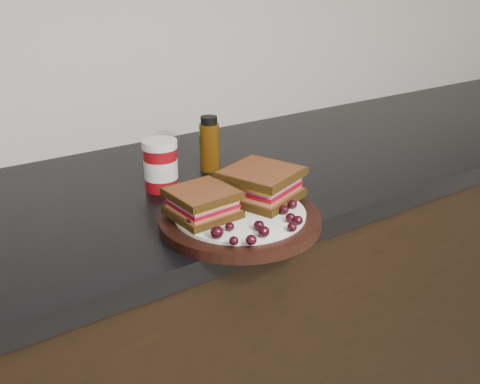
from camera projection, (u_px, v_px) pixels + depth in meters
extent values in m
cube|color=black|center=(172.00, 371.00, 1.26)|extent=(3.96, 0.58, 0.86)
cube|color=black|center=(161.00, 196.00, 1.09)|extent=(3.98, 0.60, 0.04)
cylinder|color=black|center=(240.00, 219.00, 0.92)|extent=(0.28, 0.28, 0.02)
ellipsoid|color=black|center=(217.00, 232.00, 0.82)|extent=(0.02, 0.02, 0.02)
ellipsoid|color=black|center=(230.00, 227.00, 0.85)|extent=(0.02, 0.02, 0.01)
ellipsoid|color=black|center=(234.00, 241.00, 0.80)|extent=(0.01, 0.01, 0.01)
ellipsoid|color=black|center=(251.00, 240.00, 0.80)|extent=(0.02, 0.02, 0.02)
ellipsoid|color=black|center=(264.00, 232.00, 0.83)|extent=(0.02, 0.02, 0.02)
ellipsoid|color=black|center=(259.00, 225.00, 0.85)|extent=(0.02, 0.02, 0.02)
ellipsoid|color=black|center=(292.00, 227.00, 0.84)|extent=(0.02, 0.02, 0.01)
ellipsoid|color=black|center=(298.00, 220.00, 0.87)|extent=(0.02, 0.02, 0.02)
ellipsoid|color=black|center=(291.00, 218.00, 0.87)|extent=(0.02, 0.02, 0.02)
ellipsoid|color=black|center=(284.00, 210.00, 0.90)|extent=(0.02, 0.02, 0.02)
ellipsoid|color=black|center=(292.00, 204.00, 0.92)|extent=(0.02, 0.02, 0.02)
ellipsoid|color=black|center=(281.00, 198.00, 0.95)|extent=(0.02, 0.02, 0.02)
ellipsoid|color=black|center=(274.00, 195.00, 0.96)|extent=(0.02, 0.02, 0.02)
ellipsoid|color=black|center=(265.00, 192.00, 0.97)|extent=(0.02, 0.02, 0.02)
ellipsoid|color=black|center=(259.00, 191.00, 0.98)|extent=(0.02, 0.02, 0.01)
ellipsoid|color=black|center=(212.00, 206.00, 0.91)|extent=(0.02, 0.02, 0.02)
ellipsoid|color=black|center=(196.00, 206.00, 0.91)|extent=(0.02, 0.02, 0.02)
ellipsoid|color=black|center=(198.00, 209.00, 0.90)|extent=(0.02, 0.02, 0.02)
ellipsoid|color=black|center=(192.00, 222.00, 0.86)|extent=(0.02, 0.02, 0.02)
ellipsoid|color=black|center=(202.00, 219.00, 0.87)|extent=(0.02, 0.02, 0.02)
ellipsoid|color=black|center=(213.00, 206.00, 0.92)|extent=(0.02, 0.02, 0.01)
ellipsoid|color=black|center=(213.00, 210.00, 0.90)|extent=(0.02, 0.02, 0.01)
ellipsoid|color=black|center=(209.00, 218.00, 0.87)|extent=(0.01, 0.01, 0.01)
cylinder|color=maroon|center=(161.00, 165.00, 1.05)|extent=(0.09, 0.09, 0.10)
cylinder|color=#4B2A07|center=(209.00, 144.00, 1.15)|extent=(0.05, 0.05, 0.12)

